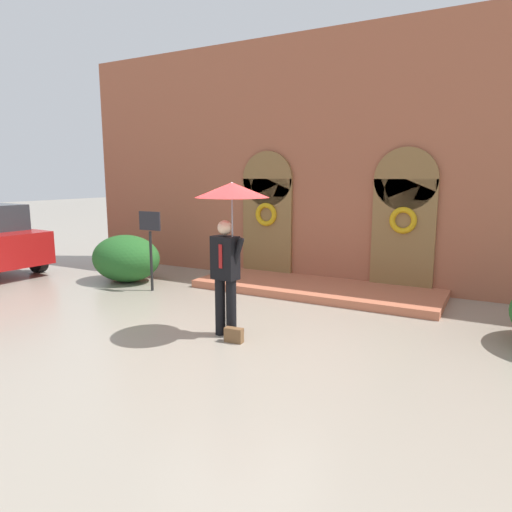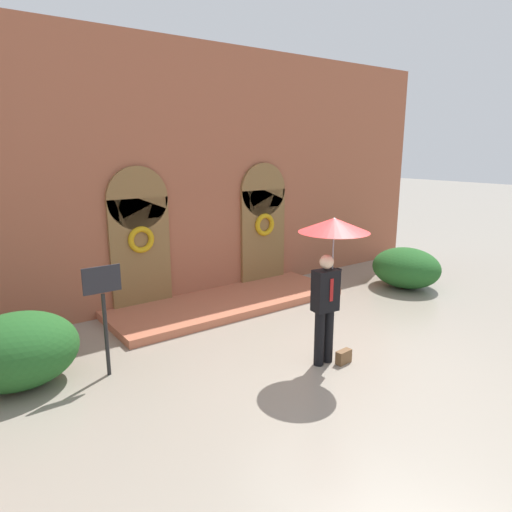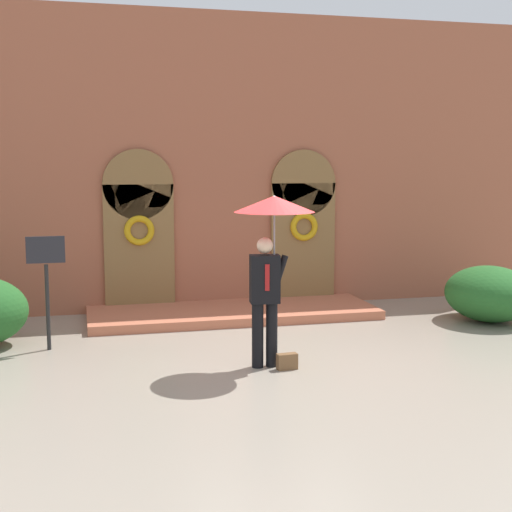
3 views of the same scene
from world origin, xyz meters
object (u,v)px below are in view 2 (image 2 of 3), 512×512
at_px(person_with_umbrella, 332,247).
at_px(shrub_right, 406,268).
at_px(sign_post, 104,303).
at_px(shrub_left, 18,351).
at_px(handbag, 344,357).

relative_size(person_with_umbrella, shrub_right, 1.38).
bearing_deg(shrub_right, sign_post, -178.85).
xyz_separation_m(sign_post, shrub_left, (-1.14, 0.42, -0.61)).
xyz_separation_m(handbag, sign_post, (-3.19, 1.86, 1.05)).
height_order(sign_post, shrub_left, sign_post).
xyz_separation_m(handbag, shrub_right, (4.34, 2.01, 0.38)).
relative_size(person_with_umbrella, handbag, 8.44).
bearing_deg(person_with_umbrella, shrub_left, 153.50).
xyz_separation_m(shrub_left, shrub_right, (8.67, -0.27, -0.06)).
distance_m(person_with_umbrella, sign_post, 3.53).
bearing_deg(sign_post, handbag, -30.20).
height_order(person_with_umbrella, shrub_left, person_with_umbrella).
bearing_deg(sign_post, shrub_left, 159.81).
height_order(person_with_umbrella, shrub_right, person_with_umbrella).
distance_m(person_with_umbrella, shrub_left, 4.85).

